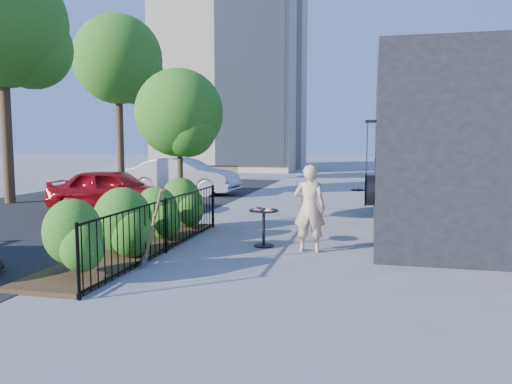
% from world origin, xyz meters
% --- Properties ---
extents(ground, '(120.00, 120.00, 0.00)m').
position_xyz_m(ground, '(0.00, 0.00, 0.00)').
color(ground, gray).
rests_on(ground, ground).
extents(shop_building, '(6.22, 9.00, 4.00)m').
position_xyz_m(shop_building, '(5.50, 4.50, 2.00)').
color(shop_building, black).
rests_on(shop_building, ground).
extents(fence, '(0.05, 6.05, 1.10)m').
position_xyz_m(fence, '(-1.50, 0.00, 0.56)').
color(fence, black).
rests_on(fence, ground).
extents(planting_bed, '(1.30, 6.00, 0.08)m').
position_xyz_m(planting_bed, '(-2.20, 0.00, 0.04)').
color(planting_bed, '#382616').
rests_on(planting_bed, ground).
extents(shrubs, '(1.10, 5.60, 1.24)m').
position_xyz_m(shrubs, '(-2.10, 0.10, 0.70)').
color(shrubs, '#1E5C15').
rests_on(shrubs, ground).
extents(patio_tree, '(2.20, 2.20, 3.94)m').
position_xyz_m(patio_tree, '(-2.24, 2.76, 2.76)').
color(patio_tree, '#3F2B19').
rests_on(patio_tree, ground).
extents(street, '(9.00, 30.00, 0.01)m').
position_xyz_m(street, '(-7.00, 3.00, 0.00)').
color(street, black).
rests_on(street, ground).
extents(street_tree_near, '(4.40, 4.40, 8.28)m').
position_xyz_m(street_tree_near, '(-9.94, 5.96, 5.92)').
color(street_tree_near, '#3F2B19').
rests_on(street_tree_near, ground).
extents(street_tree_far, '(4.40, 4.40, 8.28)m').
position_xyz_m(street_tree_far, '(-9.94, 13.96, 5.92)').
color(street_tree_far, '#3F2B19').
rests_on(street_tree_far, ground).
extents(cafe_table, '(0.62, 0.62, 0.83)m').
position_xyz_m(cafe_table, '(0.25, 1.05, 0.54)').
color(cafe_table, black).
rests_on(cafe_table, ground).
extents(woman, '(0.65, 0.44, 1.75)m').
position_xyz_m(woman, '(1.24, 0.78, 0.87)').
color(woman, '#D9B08C').
rests_on(woman, ground).
extents(shovel, '(0.49, 0.19, 1.44)m').
position_xyz_m(shovel, '(-1.26, -1.17, 0.63)').
color(shovel, brown).
rests_on(shovel, ground).
extents(car_red, '(4.11, 1.99, 1.35)m').
position_xyz_m(car_red, '(-5.28, 4.82, 0.68)').
color(car_red, '#A20D16').
rests_on(car_red, ground).
extents(car_silver, '(4.63, 1.90, 1.49)m').
position_xyz_m(car_silver, '(-5.10, 10.14, 0.75)').
color(car_silver, '#B2B2B7').
rests_on(car_silver, ground).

